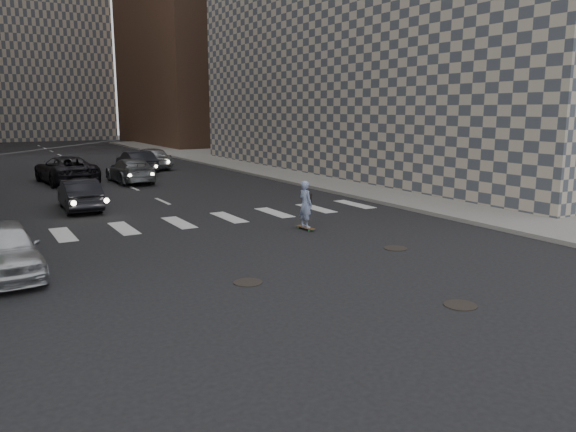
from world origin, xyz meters
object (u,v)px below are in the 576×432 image
Objects in this scene: silver_sedan at (3,249)px; traffic_car_e at (136,163)px; skateboarder at (306,204)px; traffic_car_c at (66,170)px; traffic_car_a at (80,195)px; traffic_car_d at (150,158)px; traffic_car_b at (130,171)px.

traffic_car_e is at bearing 64.32° from silver_sedan.
skateboarder is 0.31× the size of traffic_car_c.
skateboarder reaches higher than traffic_car_a.
traffic_car_e is at bearing -158.29° from traffic_car_c.
traffic_car_d is at bearing 80.94° from skateboarder.
traffic_car_e is at bearing -113.19° from traffic_car_a.
traffic_car_d is 1.00× the size of traffic_car_e.
silver_sedan is 0.89× the size of traffic_car_e.
traffic_car_d reaches higher than traffic_car_a.
traffic_car_e is at bearing -111.18° from traffic_car_b.
traffic_car_a is at bearing 57.55° from traffic_car_d.
traffic_car_c is 8.04m from traffic_car_d.
traffic_car_a is 13.01m from traffic_car_e.
traffic_car_e is (-0.45, 19.72, -0.15)m from skateboarder.
traffic_car_c is at bearing -28.46° from traffic_car_b.
traffic_car_b is 3.57m from traffic_car_c.
traffic_car_b is 0.87× the size of traffic_car_c.
traffic_car_a is 9.43m from traffic_car_c.
skateboarder reaches higher than traffic_car_b.
silver_sedan is at bearing 179.35° from skateboarder.
traffic_car_c is (-5.07, 17.34, -0.14)m from skateboarder.
traffic_car_e is at bearing 52.20° from traffic_car_d.
silver_sedan is 9.46m from traffic_car_a.
traffic_car_d is at bearing -122.33° from traffic_car_e.
traffic_car_a is at bearing 66.83° from silver_sedan.
traffic_car_a is at bearing 78.79° from traffic_car_c.
skateboarder is 0.38× the size of traffic_car_e.
traffic_car_b is 1.04× the size of traffic_car_e.
silver_sedan is 0.88× the size of traffic_car_d.
traffic_car_b is (-1.89, 15.72, -0.21)m from skateboarder.
skateboarder is at bearing 95.43° from traffic_car_b.
traffic_car_b is 1.04× the size of traffic_car_d.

